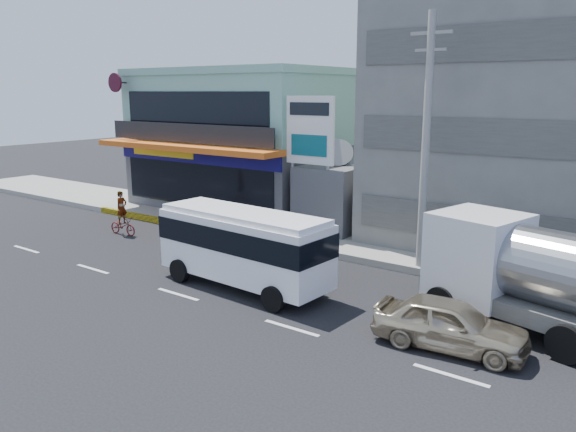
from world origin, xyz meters
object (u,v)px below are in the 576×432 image
Objects in this scene: billboard at (310,138)px; motorcycle_rider at (123,220)px; minibus at (243,243)px; sedan at (450,324)px; shop_building at (252,142)px; utility_pole_near at (426,144)px; tanker_truck at (558,281)px; satellite_dish at (338,164)px.

billboard is 10.33m from motorcycle_rider.
minibus is 8.02m from sedan.
utility_pole_near is (14.00, -6.55, 1.15)m from shop_building.
tanker_truck is (19.65, -10.06, -2.21)m from shop_building.
sedan is at bearing -133.37° from tanker_truck.
utility_pole_near reaches higher than satellite_dish.
sedan is at bearing -35.59° from shop_building.
tanker_truck is (11.65, -7.11, -1.79)m from satellite_dish.
motorcycle_rider is at bearing -149.21° from billboard.
motorcycle_rider is (-8.11, -4.83, -4.19)m from billboard.
minibus is 1.64× the size of sedan.
minibus is at bearing -51.78° from shop_building.
satellite_dish is 9.35m from minibus.
satellite_dish is at bearing 99.07° from minibus.
shop_building is 1.41× the size of tanker_truck.
utility_pole_near is at bearing 50.09° from minibus.
billboard is at bearing -105.52° from satellite_dish.
minibus is at bearing 81.28° from sedan.
motorcycle_rider reaches higher than sedan.
minibus is (1.44, -9.05, -1.85)m from satellite_dish.
satellite_dish reaches higher than sedan.
utility_pole_near is at bearing -25.06° from shop_building.
motorcycle_rider is at bearing -168.28° from utility_pole_near.
shop_building is at bearing 128.22° from minibus.
billboard reaches higher than satellite_dish.
shop_building reaches higher than motorcycle_rider.
satellite_dish is at bearing 39.22° from sedan.
utility_pole_near is 15.56m from motorcycle_rider.
sedan is (7.95, -0.45, -0.99)m from minibus.
motorcycle_rider is at bearing 75.49° from sedan.
tanker_truck reaches higher than sedan.
tanker_truck is (10.20, 1.93, 0.07)m from minibus.
minibus is 0.80× the size of tanker_truck.
billboard is at bearing 46.65° from sedan.
shop_building reaches higher than tanker_truck.
satellite_dish is at bearing -20.21° from shop_building.
tanker_truck is at bearing -27.11° from shop_building.
sedan is 1.92× the size of motorcycle_rider.
shop_building reaches higher than minibus.
utility_pole_near is 1.14× the size of tanker_truck.
minibus is 10.38m from tanker_truck.
utility_pole_near is 2.34× the size of sedan.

